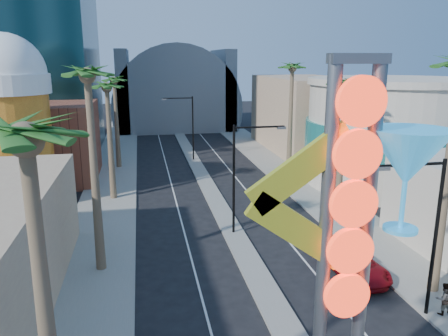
{
  "coord_description": "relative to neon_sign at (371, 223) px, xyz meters",
  "views": [
    {
      "loc": [
        -6.26,
        -9.0,
        12.39
      ],
      "look_at": [
        -0.4,
        21.59,
        4.58
      ],
      "focal_mm": 35.0,
      "sensor_mm": 36.0,
      "label": 1
    }
  ],
  "objects": [
    {
      "name": "pedestrian_b",
      "position": [
        7.11,
        4.83,
        -6.33
      ],
      "size": [
        0.84,
        0.68,
        1.65
      ],
      "primitive_type": "imported",
      "rotation": [
        0.0,
        0.0,
        3.07
      ],
      "color": "gray",
      "rests_on": "sidewalk_east"
    },
    {
      "name": "palm_0",
      "position": [
        -9.82,
        -0.96,
        2.62
      ],
      "size": [
        2.4,
        2.4,
        11.7
      ],
      "color": "brown",
      "rests_on": "ground"
    },
    {
      "name": "canopy",
      "position": [
        -0.82,
        69.04,
        -3.0
      ],
      "size": [
        22.0,
        16.0,
        22.0
      ],
      "color": "slate",
      "rests_on": "ground"
    },
    {
      "name": "filler_east",
      "position": [
        15.18,
        45.04,
        -2.31
      ],
      "size": [
        10.0,
        20.0,
        10.0
      ],
      "primitive_type": "cube",
      "color": "tan",
      "rests_on": "ground"
    },
    {
      "name": "streetlight_1",
      "position": [
        -1.36,
        41.04,
        -2.43
      ],
      "size": [
        3.79,
        0.25,
        8.0
      ],
      "color": "black",
      "rests_on": "ground"
    },
    {
      "name": "palm_1",
      "position": [
        -9.82,
        13.04,
        3.52
      ],
      "size": [
        2.4,
        2.4,
        12.7
      ],
      "color": "brown",
      "rests_on": "ground"
    },
    {
      "name": "beer_mug",
      "position": [
        -17.82,
        27.04,
        0.54
      ],
      "size": [
        7.0,
        7.0,
        14.5
      ],
      "color": "#A84E16",
      "rests_on": "ground"
    },
    {
      "name": "turquoise_building",
      "position": [
        17.18,
        27.04,
        -2.06
      ],
      "size": [
        16.6,
        16.6,
        10.6
      ],
      "color": "beige",
      "rests_on": "ground"
    },
    {
      "name": "red_pickup",
      "position": [
        4.87,
        9.65,
        -6.57
      ],
      "size": [
        2.64,
        5.37,
        1.47
      ],
      "primitive_type": "imported",
      "rotation": [
        0.0,
        0.0,
        0.04
      ],
      "color": "maroon",
      "rests_on": "ground"
    },
    {
      "name": "palm_3",
      "position": [
        -9.82,
        39.04,
        2.17
      ],
      "size": [
        2.4,
        2.4,
        11.2
      ],
      "color": "brown",
      "rests_on": "ground"
    },
    {
      "name": "brick_filler_west",
      "position": [
        -16.82,
        35.04,
        -3.31
      ],
      "size": [
        10.0,
        10.0,
        8.0
      ],
      "primitive_type": "cube",
      "color": "brown",
      "rests_on": "ground"
    },
    {
      "name": "streetlight_0",
      "position": [
        -0.27,
        17.04,
        -2.43
      ],
      "size": [
        3.79,
        0.25,
        8.0
      ],
      "color": "black",
      "rests_on": "ground"
    },
    {
      "name": "median",
      "position": [
        -0.82,
        35.04,
        -7.23
      ],
      "size": [
        1.6,
        84.0,
        0.15
      ],
      "primitive_type": "cube",
      "color": "gray",
      "rests_on": "ground"
    },
    {
      "name": "neon_sign",
      "position": [
        0.0,
        0.0,
        0.0
      ],
      "size": [
        6.53,
        2.6,
        12.55
      ],
      "color": "gray",
      "rests_on": "ground"
    },
    {
      "name": "palm_6",
      "position": [
        8.18,
        19.04,
        2.62
      ],
      "size": [
        2.4,
        2.4,
        11.7
      ],
      "color": "brown",
      "rests_on": "ground"
    },
    {
      "name": "palm_7",
      "position": [
        8.18,
        31.04,
        3.52
      ],
      "size": [
        2.4,
        2.4,
        12.7
      ],
      "color": "brown",
      "rests_on": "ground"
    },
    {
      "name": "streetlight_2",
      "position": [
        5.91,
        5.04,
        -2.47
      ],
      "size": [
        3.45,
        0.25,
        8.0
      ],
      "color": "black",
      "rests_on": "ground"
    },
    {
      "name": "palm_2",
      "position": [
        -9.82,
        27.04,
        2.17
      ],
      "size": [
        2.4,
        2.4,
        11.2
      ],
      "color": "brown",
      "rests_on": "ground"
    },
    {
      "name": "sidewalk_east",
      "position": [
        8.68,
        32.04,
        -7.23
      ],
      "size": [
        5.0,
        100.0,
        0.15
      ],
      "primitive_type": "cube",
      "color": "gray",
      "rests_on": "ground"
    },
    {
      "name": "sidewalk_west",
      "position": [
        -10.32,
        32.04,
        -7.23
      ],
      "size": [
        5.0,
        100.0,
        0.15
      ],
      "primitive_type": "cube",
      "color": "gray",
      "rests_on": "ground"
    }
  ]
}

